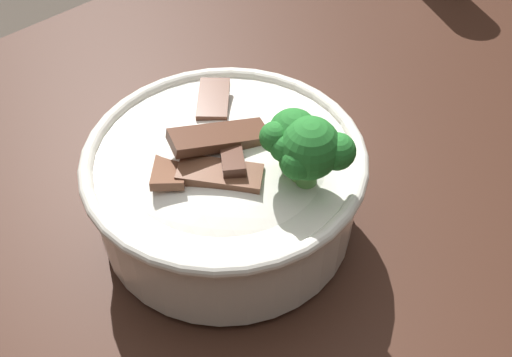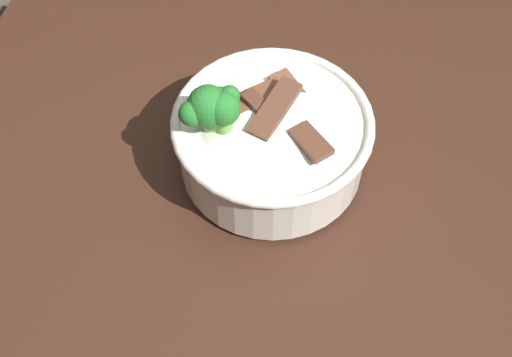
% 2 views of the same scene
% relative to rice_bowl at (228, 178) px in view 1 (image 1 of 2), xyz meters
% --- Properties ---
extents(dining_table, '(1.46, 0.86, 0.79)m').
position_rel_rice_bowl_xyz_m(dining_table, '(-0.01, 0.01, -0.17)').
color(dining_table, '#381E14').
rests_on(dining_table, ground).
extents(rice_bowl, '(0.23, 0.23, 0.15)m').
position_rel_rice_bowl_xyz_m(rice_bowl, '(0.00, 0.00, 0.00)').
color(rice_bowl, silver).
rests_on(rice_bowl, dining_table).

